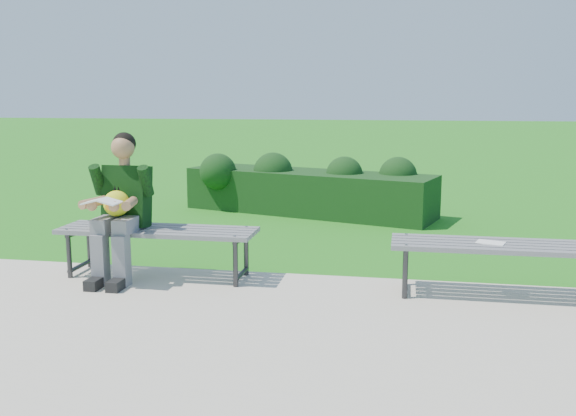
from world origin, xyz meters
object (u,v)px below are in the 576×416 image
(hedge, at_px, (307,188))
(paper_sheet, at_px, (491,243))
(bench_right, at_px, (503,250))
(seated_boy, at_px, (121,202))
(bench_left, at_px, (158,234))

(hedge, xyz_separation_m, paper_sheet, (2.07, -3.62, 0.11))
(bench_right, xyz_separation_m, seated_boy, (-3.31, -0.03, 0.30))
(hedge, height_order, paper_sheet, hedge)
(hedge, relative_size, seated_boy, 2.81)
(seated_boy, bearing_deg, bench_right, 0.48)
(seated_boy, bearing_deg, paper_sheet, 0.50)
(bench_left, xyz_separation_m, paper_sheet, (2.91, -0.07, 0.06))
(seated_boy, height_order, paper_sheet, seated_boy)
(hedge, relative_size, bench_right, 2.05)
(bench_left, relative_size, bench_right, 1.00)
(bench_right, height_order, seated_boy, seated_boy)
(bench_right, bearing_deg, paper_sheet, 180.00)
(bench_right, height_order, paper_sheet, bench_right)
(hedge, distance_m, bench_left, 3.65)
(hedge, height_order, seated_boy, seated_boy)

